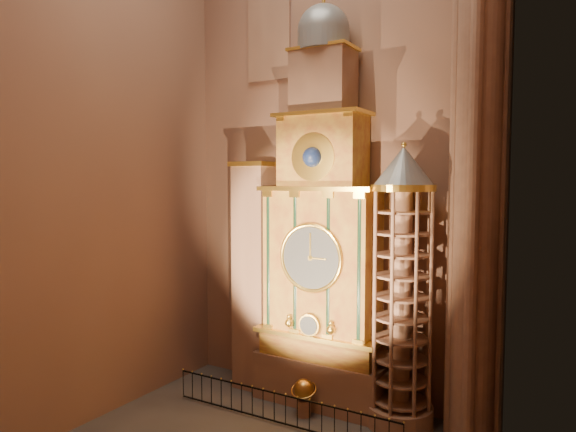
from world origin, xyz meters
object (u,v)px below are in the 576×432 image
Objects in this scene: stair_turret at (402,290)px; celestial_globe at (304,394)px; astronomical_clock at (322,246)px; portrait_tower at (255,274)px; iron_railing at (280,409)px.

stair_turret is 7.22× the size of celestial_globe.
astronomical_clock is 5.96m from celestial_globe.
astronomical_clock is 1.55× the size of stair_turret.
celestial_globe is at bearing -91.79° from astronomical_clock.
astronomical_clock is at bearing 175.70° from stair_turret.
celestial_globe is (-3.55, -1.21, -4.37)m from stair_turret.
portrait_tower is 6.81× the size of celestial_globe.
celestial_globe is at bearing -161.22° from stair_turret.
stair_turret is 1.11× the size of iron_railing.
astronomical_clock is at bearing -0.29° from portrait_tower.
stair_turret is at bearing -4.30° from astronomical_clock.
stair_turret reaches higher than iron_railing.
stair_turret is 5.76m from celestial_globe.
portrait_tower is at bearing 179.71° from astronomical_clock.
iron_railing is at bearing -41.89° from portrait_tower.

